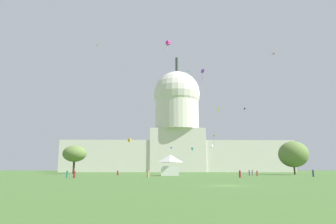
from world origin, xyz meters
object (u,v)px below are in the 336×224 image
person_maroon_mid_center (74,174)px  kite_lime_mid (218,110)px  person_red_front_center (257,173)px  person_teal_front_right (67,174)px  kite_turquoise_high (189,72)px  person_red_lawn_far_left (168,173)px  event_tent (170,165)px  kite_black_mid (245,109)px  person_tan_back_left (148,174)px  person_grey_near_tree_east (252,173)px  kite_gold_low (129,140)px  kite_blue_low (171,148)px  kite_magenta_high (168,43)px  capitol_building (177,133)px  kite_violet_mid (203,72)px  person_purple_lawn_far_right (249,173)px  tree_west_far (75,154)px  kite_pink_high (275,55)px  kite_orange_high (96,46)px  kite_yellow_mid (214,137)px  person_maroon_deep_crowd (118,173)px  kite_cyan_low (192,149)px  kite_white_low (212,146)px  tree_east_far (293,154)px  person_maroon_back_right (240,174)px

person_maroon_mid_center → kite_lime_mid: (39.92, 52.30, 23.57)m
person_red_front_center → person_teal_front_right: size_ratio=0.94×
kite_turquoise_high → person_red_lawn_far_left: bearing=-114.6°
event_tent → kite_black_mid: size_ratio=2.11×
person_tan_back_left → person_grey_near_tree_east: bearing=135.3°
kite_black_mid → kite_gold_low: (-56.15, -54.48, -22.21)m
person_maroon_mid_center → event_tent: bearing=-6.1°
person_maroon_mid_center → kite_blue_low: kite_blue_low is taller
person_tan_back_left → person_grey_near_tree_east: person_tan_back_left is taller
person_grey_near_tree_east → kite_magenta_high: 42.83m
capitol_building → kite_violet_mid: (0.09, -120.86, 1.19)m
kite_black_mid → person_purple_lawn_far_right: bearing=-97.3°
tree_west_far → person_maroon_mid_center: tree_west_far is taller
kite_pink_high → kite_orange_high: bearing=49.3°
person_purple_lawn_far_right → person_maroon_mid_center: (-42.00, -21.17, -0.06)m
person_red_front_center → person_teal_front_right: bearing=59.5°
event_tent → person_purple_lawn_far_right: bearing=-0.4°
kite_violet_mid → kite_yellow_mid: bearing=-6.8°
kite_magenta_high → kite_gold_low: bearing=-106.9°
event_tent → person_red_front_center: (22.60, -5.62, -2.20)m
person_grey_near_tree_east → person_maroon_deep_crowd: bearing=86.5°
person_purple_lawn_far_right → person_tan_back_left: person_tan_back_left is taller
kite_blue_low → kite_violet_mid: bearing=-134.3°
person_tan_back_left → kite_turquoise_high: (14.63, 62.37, 43.11)m
kite_cyan_low → person_purple_lawn_far_right: bearing=1.0°
person_maroon_mid_center → kite_gold_low: 44.85m
kite_white_low → kite_black_mid: 46.60m
kite_violet_mid → kite_gold_low: bearing=35.7°
capitol_building → kite_violet_mid: size_ratio=42.55×
tree_east_far → kite_cyan_low: (-27.69, 54.18, 5.08)m
tree_east_far → kite_pink_high: (-8.87, -12.51, 29.23)m
event_tent → kite_cyan_low: kite_cyan_low is taller
event_tent → kite_orange_high: kite_orange_high is taller
person_red_front_center → person_red_lawn_far_left: (-23.20, 13.20, 0.04)m
tree_east_far → person_maroon_deep_crowd: 56.86m
kite_pink_high → kite_turquoise_high: size_ratio=0.53×
person_tan_back_left → kite_magenta_high: bearing=169.8°
person_purple_lawn_far_right → person_grey_near_tree_east: person_purple_lawn_far_right is taller
event_tent → kite_turquoise_high: (9.34, 42.33, 40.95)m
event_tent → person_tan_back_left: 20.84m
kite_blue_low → person_teal_front_right: bearing=-153.9°
person_maroon_back_right → kite_magenta_high: kite_magenta_high is taller
event_tent → kite_cyan_low: 69.33m
person_maroon_back_right → kite_cyan_low: (-1.26, 88.07, 10.91)m
person_maroon_deep_crowd → kite_white_low: size_ratio=1.66×
tree_west_far → kite_black_mid: bearing=26.3°
person_maroon_deep_crowd → kite_violet_mid: kite_violet_mid is taller
kite_lime_mid → kite_gold_low: kite_lime_mid is taller
kite_white_low → kite_pink_high: bearing=-96.0°
kite_pink_high → kite_cyan_low: bearing=4.7°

